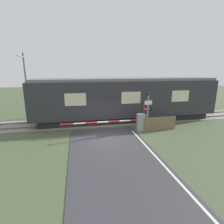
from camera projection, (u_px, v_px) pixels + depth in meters
The scene contains 7 objects.
ground_plane at pixel (106, 138), 12.51m from camera, with size 80.00×80.00×0.00m, color #475638.
track_bed at pixel (99, 121), 16.35m from camera, with size 36.00×3.20×0.13m.
train at pixel (126, 99), 16.37m from camera, with size 16.94×2.94×4.00m.
crossing_barrier at pixel (134, 122), 13.76m from camera, with size 6.52×0.44×1.35m.
signal_post at pixel (148, 109), 13.67m from camera, with size 0.98×0.26×3.02m.
catenary_pole at pixel (27, 85), 16.67m from camera, with size 0.20×1.90×6.28m.
roadside_fence at pixel (160, 124), 13.95m from camera, with size 2.69×0.06×1.10m.
Camera 1 is at (-1.92, -11.55, 4.81)m, focal length 28.00 mm.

